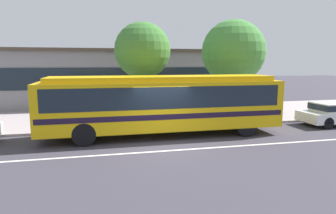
% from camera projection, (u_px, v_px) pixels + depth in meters
% --- Properties ---
extents(ground_plane, '(120.00, 120.00, 0.00)m').
position_uv_depth(ground_plane, '(165.00, 145.00, 12.90)').
color(ground_plane, '#3B3842').
extents(sidewalk_slab, '(60.00, 8.00, 0.12)m').
position_uv_depth(sidewalk_slab, '(141.00, 116.00, 19.78)').
color(sidewalk_slab, '#A39596').
rests_on(sidewalk_slab, ground_plane).
extents(lane_stripe_center, '(56.00, 0.16, 0.01)m').
position_uv_depth(lane_stripe_center, '(169.00, 151.00, 12.12)').
color(lane_stripe_center, silver).
rests_on(lane_stripe_center, ground_plane).
extents(transit_bus, '(11.44, 2.57, 2.89)m').
position_uv_depth(transit_bus, '(163.00, 101.00, 14.46)').
color(transit_bus, gold).
rests_on(transit_bus, ground_plane).
extents(pedestrian_waiting_near_sign, '(0.43, 0.43, 1.72)m').
position_uv_depth(pedestrian_waiting_near_sign, '(162.00, 103.00, 17.76)').
color(pedestrian_waiting_near_sign, '#3D3041').
rests_on(pedestrian_waiting_near_sign, sidewalk_slab).
extents(pedestrian_walking_along_curb, '(0.39, 0.39, 1.66)m').
position_uv_depth(pedestrian_walking_along_curb, '(158.00, 104.00, 17.62)').
color(pedestrian_walking_along_curb, '#6B634C').
rests_on(pedestrian_walking_along_curb, sidewalk_slab).
extents(pedestrian_standing_by_tree, '(0.45, 0.45, 1.67)m').
position_uv_depth(pedestrian_standing_by_tree, '(226.00, 103.00, 18.30)').
color(pedestrian_standing_by_tree, '#735D5B').
rests_on(pedestrian_standing_by_tree, sidewalk_slab).
extents(bus_stop_sign, '(0.11, 0.44, 2.62)m').
position_uv_depth(bus_stop_sign, '(217.00, 93.00, 17.15)').
color(bus_stop_sign, gray).
rests_on(bus_stop_sign, sidewalk_slab).
extents(street_tree_near_stop, '(3.22, 3.22, 5.71)m').
position_uv_depth(street_tree_near_stop, '(142.00, 51.00, 17.26)').
color(street_tree_near_stop, brown).
rests_on(street_tree_near_stop, sidewalk_slab).
extents(street_tree_mid_block, '(4.12, 4.12, 6.16)m').
position_uv_depth(street_tree_mid_block, '(233.00, 52.00, 19.52)').
color(street_tree_mid_block, brown).
rests_on(street_tree_mid_block, sidewalk_slab).
extents(station_building, '(20.36, 8.50, 4.56)m').
position_uv_depth(station_building, '(123.00, 77.00, 26.39)').
color(station_building, gray).
rests_on(station_building, ground_plane).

